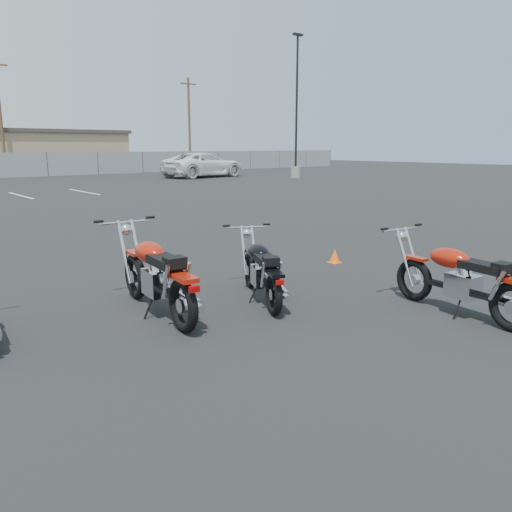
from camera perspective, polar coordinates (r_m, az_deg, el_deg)
ground at (r=7.01m, az=1.88°, el=-6.24°), size 120.00×120.00×0.00m
motorcycle_second_black at (r=7.35m, az=0.69°, el=-1.65°), size 1.27×1.98×1.00m
motorcycle_third_red at (r=6.86m, az=-11.21°, el=-2.20°), size 0.94×2.42×1.19m
motorcycle_rear_red at (r=7.25m, az=22.38°, el=-2.49°), size 0.86×2.22×1.09m
training_cone_near at (r=9.93m, az=8.99°, el=0.01°), size 0.23×0.23×0.27m
light_pole_east at (r=36.89m, az=4.59°, el=12.83°), size 0.80×0.70×9.84m
tan_building_east at (r=51.04m, az=-23.73°, el=10.97°), size 14.40×9.40×3.70m
utility_pole_c at (r=45.25m, az=-27.20°, el=14.20°), size 1.80×0.24×9.00m
utility_pole_d at (r=53.25m, az=-7.64°, el=14.95°), size 1.80×0.24×9.00m
white_van at (r=37.84m, az=-6.07°, el=11.09°), size 3.93×7.74×2.82m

